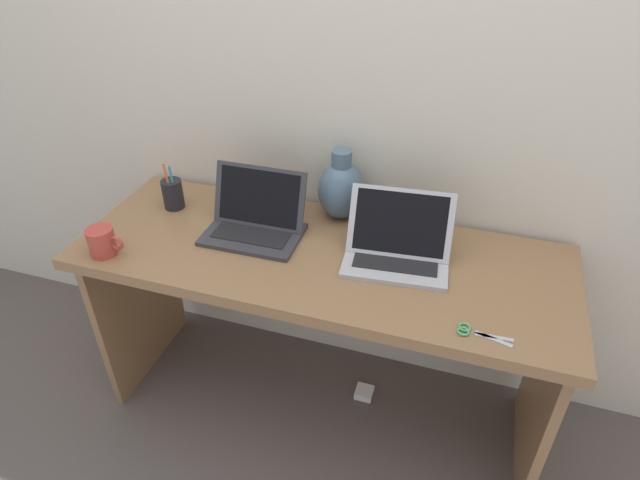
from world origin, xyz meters
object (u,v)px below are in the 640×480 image
(power_brick, at_px, (364,392))
(pen_cup, at_px, (173,194))
(scissors, at_px, (474,332))
(coffee_mug, at_px, (102,242))
(laptop_left, at_px, (256,217))
(laptop_right, at_px, (398,243))
(green_vase, at_px, (341,189))

(power_brick, bearing_deg, pen_cup, 178.58)
(pen_cup, xyz_separation_m, scissors, (1.10, -0.33, -0.05))
(coffee_mug, bearing_deg, scissors, -0.36)
(coffee_mug, relative_size, scissors, 0.84)
(pen_cup, bearing_deg, power_brick, -1.42)
(scissors, height_order, power_brick, scissors)
(laptop_left, distance_m, laptop_right, 0.48)
(laptop_left, bearing_deg, pen_cup, 170.98)
(green_vase, distance_m, scissors, 0.69)
(scissors, bearing_deg, laptop_left, 159.72)
(laptop_left, relative_size, scissors, 2.19)
(green_vase, bearing_deg, laptop_left, -143.28)
(green_vase, bearing_deg, power_brick, -42.27)
(green_vase, bearing_deg, scissors, -42.26)
(laptop_left, xyz_separation_m, coffee_mug, (-0.41, -0.27, -0.01))
(scissors, bearing_deg, coffee_mug, 179.64)
(laptop_right, bearing_deg, scissors, -45.78)
(laptop_left, relative_size, coffee_mug, 2.59)
(green_vase, bearing_deg, laptop_right, -37.90)
(scissors, bearing_deg, pen_cup, 163.18)
(laptop_right, distance_m, power_brick, 0.79)
(coffee_mug, bearing_deg, laptop_left, 33.03)
(coffee_mug, xyz_separation_m, scissors, (1.16, -0.01, -0.04))
(laptop_right, relative_size, scissors, 2.33)
(scissors, relative_size, power_brick, 2.11)
(pen_cup, height_order, scissors, pen_cup)
(coffee_mug, bearing_deg, power_brick, 20.54)
(laptop_left, distance_m, pen_cup, 0.35)
(coffee_mug, xyz_separation_m, power_brick, (0.82, 0.31, -0.78))
(coffee_mug, relative_size, pen_cup, 0.68)
(laptop_right, height_order, green_vase, green_vase)
(pen_cup, bearing_deg, laptop_right, -4.19)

